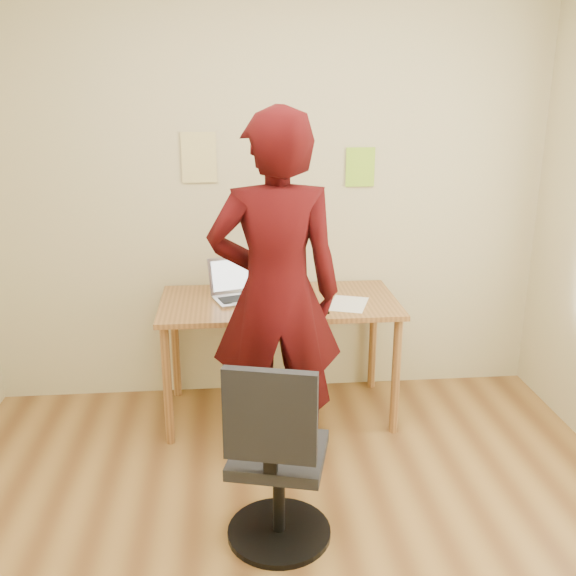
{
  "coord_description": "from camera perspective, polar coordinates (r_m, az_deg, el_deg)",
  "views": [
    {
      "loc": [
        -0.25,
        -2.21,
        1.95
      ],
      "look_at": [
        0.05,
        0.95,
        0.95
      ],
      "focal_mm": 40.0,
      "sensor_mm": 36.0,
      "label": 1
    }
  ],
  "objects": [
    {
      "name": "wall_note_mid",
      "position": [
        3.98,
        -0.81,
        12.18
      ],
      "size": [
        0.21,
        0.0,
        0.3
      ],
      "primitive_type": "cube",
      "color": "#E2D287",
      "rests_on": "room"
    },
    {
      "name": "room",
      "position": [
        2.31,
        1.08,
        2.39
      ],
      "size": [
        3.58,
        3.58,
        2.78
      ],
      "color": "brown",
      "rests_on": "ground"
    },
    {
      "name": "wall_note_left",
      "position": [
        3.97,
        -7.92,
        11.42
      ],
      "size": [
        0.21,
        0.0,
        0.3
      ],
      "primitive_type": "cube",
      "color": "#E2D287",
      "rests_on": "room"
    },
    {
      "name": "paper_sheet",
      "position": [
        3.75,
        5.38,
        -1.41
      ],
      "size": [
        0.29,
        0.34,
        0.0
      ],
      "primitive_type": "cube",
      "rotation": [
        0.0,
        0.0,
        -0.35
      ],
      "color": "white",
      "rests_on": "desk"
    },
    {
      "name": "laptop",
      "position": [
        3.84,
        -4.35,
        -0.14
      ],
      "size": [
        0.39,
        0.37,
        0.23
      ],
      "rotation": [
        0.0,
        0.0,
        0.31
      ],
      "color": "#AAABB1",
      "rests_on": "desk"
    },
    {
      "name": "office_chair",
      "position": [
        2.86,
        -1.04,
        -15.69
      ],
      "size": [
        0.49,
        0.5,
        0.9
      ],
      "rotation": [
        0.0,
        0.0,
        -0.26
      ],
      "color": "black",
      "rests_on": "ground"
    },
    {
      "name": "desk",
      "position": [
        3.83,
        -0.81,
        -2.32
      ],
      "size": [
        1.4,
        0.7,
        0.74
      ],
      "color": "#9B6835",
      "rests_on": "ground"
    },
    {
      "name": "phone",
      "position": [
        3.62,
        2.82,
        -1.96
      ],
      "size": [
        0.1,
        0.15,
        0.01
      ],
      "rotation": [
        0.0,
        0.0,
        0.24
      ],
      "color": "black",
      "rests_on": "desk"
    },
    {
      "name": "person",
      "position": [
        3.26,
        -1.08,
        -0.64
      ],
      "size": [
        0.69,
        0.46,
        1.87
      ],
      "primitive_type": "imported",
      "rotation": [
        0.0,
        0.0,
        3.16
      ],
      "color": "#370708",
      "rests_on": "ground"
    },
    {
      "name": "wall_note_right",
      "position": [
        4.06,
        6.44,
        10.63
      ],
      "size": [
        0.18,
        0.0,
        0.24
      ],
      "primitive_type": "cube",
      "color": "#9BDB31",
      "rests_on": "room"
    }
  ]
}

